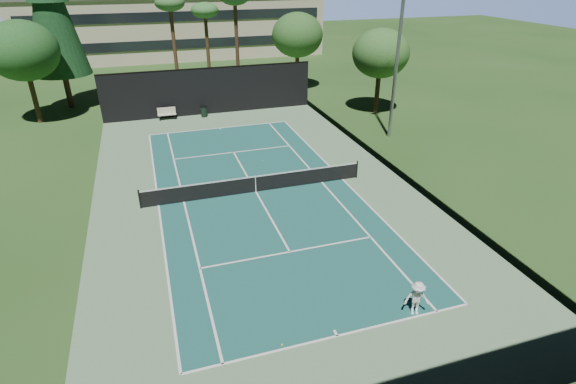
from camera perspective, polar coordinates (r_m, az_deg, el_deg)
The scene contains 21 objects.
ground at distance 26.11m, azimuth -4.10°, elevation 0.00°, with size 160.00×160.00×0.00m, color #264A1B.
apron_slab at distance 26.11m, azimuth -4.10°, elevation 0.01°, with size 18.00×32.00×0.01m, color #62885F.
court_surface at distance 26.10m, azimuth -4.10°, elevation 0.03°, with size 10.97×23.77×0.01m, color #1B5751.
court_lines at distance 26.10m, azimuth -4.10°, elevation 0.04°, with size 11.07×23.87×0.01m.
tennis_net at distance 25.86m, azimuth -4.14°, elevation 1.10°, with size 12.90×0.10×1.10m.
fence at distance 25.32m, azimuth -4.29°, elevation 4.12°, with size 18.04×32.05×4.03m.
player at distance 17.81m, azimuth 16.05°, elevation -12.86°, with size 0.93×0.54×1.44m, color white.
tennis_ball_a at distance 16.44m, azimuth -0.74°, elevation -18.83°, with size 0.07×0.07×0.07m, color #D4F337.
tennis_ball_b at distance 27.24m, azimuth -6.39°, elevation 1.19°, with size 0.08×0.08×0.08m, color #CAD430.
tennis_ball_c at distance 30.27m, azimuth -3.24°, elevation 4.04°, with size 0.06×0.06×0.06m, color #B2D22F.
tennis_ball_d at distance 27.62m, azimuth -18.30°, elevation 0.27°, with size 0.07×0.07×0.07m, color yellow.
park_bench at distance 39.84m, azimuth -15.14°, elevation 9.64°, with size 1.50×0.45×1.02m.
trash_bin at distance 39.88m, azimuth -10.63°, elevation 10.03°, with size 0.56×0.56×0.95m.
palm_a at distance 46.92m, azimuth -14.75°, elevation 21.78°, with size 2.80×2.80×9.32m.
palm_b at distance 49.34m, azimuth -10.50°, elevation 21.42°, with size 2.80×2.80×8.42m.
palm_c at distance 46.71m, azimuth -6.77°, elevation 22.90°, with size 2.80×2.80×9.77m.
decid_tree_a at distance 47.64m, azimuth 1.20°, elevation 19.29°, with size 5.12×5.12×7.62m.
decid_tree_b at distance 40.24m, azimuth 11.69°, elevation 16.84°, with size 4.80×4.80×7.14m.
decid_tree_c at distance 42.02m, azimuth -30.67°, elevation 15.15°, with size 5.44×5.44×8.09m.
campus_building at distance 69.27m, azimuth -14.13°, elevation 19.96°, with size 40.50×12.50×8.30m.
light_pole at distance 33.91m, azimuth 13.81°, elevation 17.18°, with size 0.90×0.25×12.22m.
Camera 1 is at (-5.30, -22.66, 11.83)m, focal length 28.00 mm.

